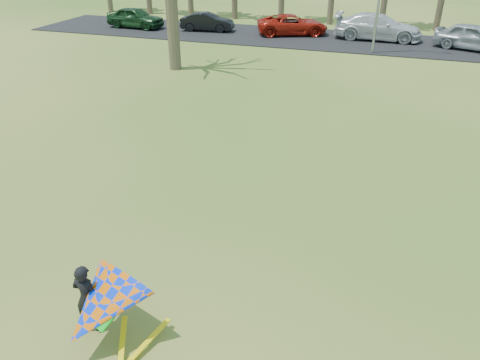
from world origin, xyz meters
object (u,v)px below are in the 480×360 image
(car_0, at_px, (135,17))
(car_3, at_px, (378,27))
(car_1, at_px, (207,22))
(car_4, at_px, (473,37))
(car_2, at_px, (292,25))
(kite_flyer, at_px, (98,307))

(car_0, distance_m, car_3, 17.84)
(car_1, bearing_deg, car_4, -98.24)
(car_1, distance_m, car_4, 17.98)
(car_0, xyz_separation_m, car_3, (17.78, 1.38, 0.09))
(car_2, distance_m, car_4, 11.77)
(car_1, xyz_separation_m, car_3, (12.13, 0.83, 0.20))
(kite_flyer, bearing_deg, car_3, 83.94)
(car_0, height_order, kite_flyer, kite_flyer)
(car_0, distance_m, car_4, 23.63)
(car_0, xyz_separation_m, car_1, (5.65, 0.56, -0.11))
(kite_flyer, bearing_deg, car_2, 95.58)
(kite_flyer, bearing_deg, car_4, 72.13)
(car_1, bearing_deg, car_2, -91.11)
(car_3, bearing_deg, car_1, 94.90)
(car_1, xyz_separation_m, car_2, (6.26, 0.63, 0.05))
(car_0, xyz_separation_m, car_2, (11.91, 1.19, -0.06))
(car_1, height_order, car_4, car_4)
(car_0, relative_size, car_2, 0.89)
(car_1, relative_size, car_3, 0.67)
(car_4, bearing_deg, car_3, 99.23)
(car_1, height_order, kite_flyer, kite_flyer)
(car_2, relative_size, kite_flyer, 2.08)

